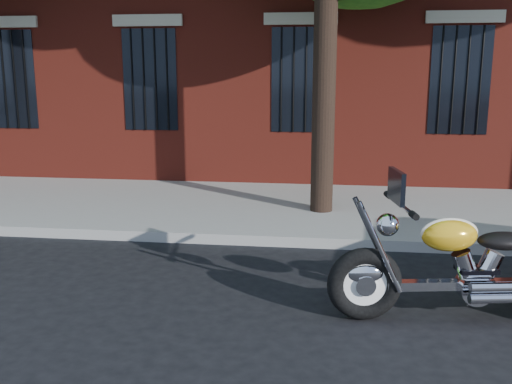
# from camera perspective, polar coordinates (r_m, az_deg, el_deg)

# --- Properties ---
(ground) EXTENTS (120.00, 120.00, 0.00)m
(ground) POSITION_cam_1_polar(r_m,az_deg,el_deg) (6.68, 1.69, -8.90)
(ground) COLOR black
(ground) RESTS_ON ground
(curb) EXTENTS (40.00, 0.16, 0.15)m
(curb) POSITION_cam_1_polar(r_m,az_deg,el_deg) (7.96, 2.70, -4.86)
(curb) COLOR gray
(curb) RESTS_ON ground
(sidewalk) EXTENTS (40.00, 3.60, 0.15)m
(sidewalk) POSITION_cam_1_polar(r_m,az_deg,el_deg) (9.77, 3.62, -1.66)
(sidewalk) COLOR gray
(sidewalk) RESTS_ON ground
(motorcycle) EXTENTS (2.96, 1.13, 1.48)m
(motorcycle) POSITION_cam_1_polar(r_m,az_deg,el_deg) (6.00, 22.05, -7.21)
(motorcycle) COLOR black
(motorcycle) RESTS_ON ground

